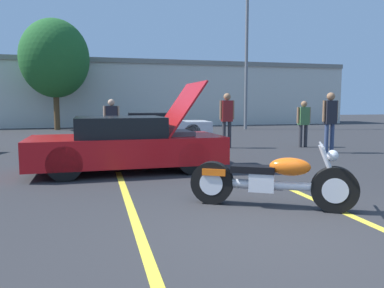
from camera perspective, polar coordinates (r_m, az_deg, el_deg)
The scene contains 13 objects.
ground_plane at distance 4.52m, azimuth 12.84°, elevation -13.53°, with size 80.00×80.00×0.00m, color #2D2D30.
parking_stripe_foreground at distance 5.54m, azimuth -9.31°, elevation -9.70°, with size 0.12×5.97×0.01m, color yellow.
parking_stripe_middle at distance 6.45m, azimuth 17.15°, elevation -7.64°, with size 0.12×5.97×0.01m, color yellow.
far_building at distance 26.73m, azimuth -10.37°, elevation 7.86°, with size 32.00×4.20×4.40m.
light_pole at distance 22.51m, azimuth 8.49°, elevation 13.37°, with size 1.21×0.28×7.93m.
tree_background at distance 23.03m, azimuth -20.20°, elevation 12.12°, with size 3.84×3.84×6.26m.
motorcycle at distance 5.58m, azimuth 11.94°, elevation -5.52°, with size 2.15×1.33×0.96m.
show_car_hood_open at distance 8.52m, azimuth -9.75°, elevation -0.02°, with size 4.24×1.94×2.01m.
parked_car_right_row at distance 15.79m, azimuth -5.58°, elevation 2.71°, with size 4.54×2.21×1.14m.
spectator_near_motorcycle at distance 12.78m, azimuth 5.35°, elevation 4.41°, with size 0.52×0.24×1.86m.
spectator_by_show_car at distance 13.52m, azimuth 16.64°, elevation 3.52°, with size 0.52×0.21×1.60m.
spectator_midground at distance 12.18m, azimuth 20.29°, elevation 3.93°, with size 0.52×0.24×1.85m.
spectator_far_lot at distance 12.29m, azimuth -12.14°, elevation 3.57°, with size 0.52×0.22×1.65m.
Camera 1 is at (-1.99, -3.77, 1.51)m, focal length 35.00 mm.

